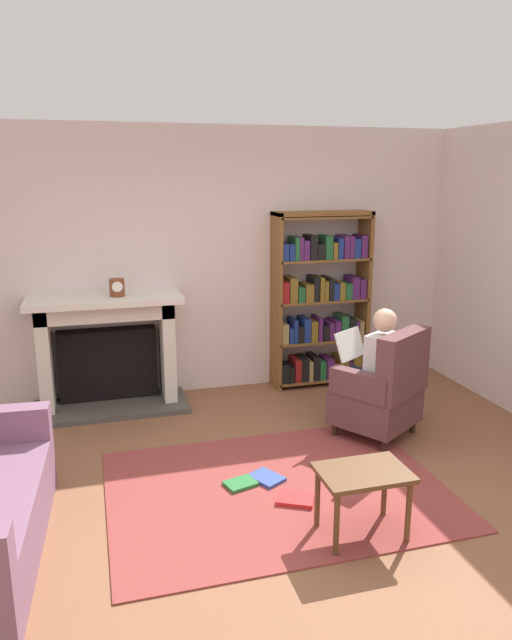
{
  "coord_description": "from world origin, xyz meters",
  "views": [
    {
      "loc": [
        -1.2,
        -3.39,
        2.23
      ],
      "look_at": [
        0.1,
        1.2,
        1.05
      ],
      "focal_mm": 33.3,
      "sensor_mm": 36.0,
      "label": 1
    }
  ],
  "objects_px": {
    "armchair_reading": "(383,390)",
    "seated_reader": "(372,366)",
    "mantel_clock": "(117,288)",
    "bookshelf": "(321,302)",
    "fireplace": "(107,348)",
    "side_table": "(363,481)"
  },
  "relations": [
    {
      "from": "armchair_reading",
      "to": "seated_reader",
      "type": "relative_size",
      "value": 0.85
    },
    {
      "from": "bookshelf",
      "to": "fireplace",
      "type": "bearing_deg",
      "value": -179.12
    },
    {
      "from": "fireplace",
      "to": "armchair_reading",
      "type": "height_order",
      "value": "fireplace"
    },
    {
      "from": "bookshelf",
      "to": "armchair_reading",
      "type": "relative_size",
      "value": 1.91
    },
    {
      "from": "mantel_clock",
      "to": "bookshelf",
      "type": "xyz_separation_m",
      "value": [
        2.1,
        0.14,
        -0.29
      ]
    },
    {
      "from": "armchair_reading",
      "to": "side_table",
      "type": "height_order",
      "value": "armchair_reading"
    },
    {
      "from": "bookshelf",
      "to": "seated_reader",
      "type": "xyz_separation_m",
      "value": [
        -0.04,
        -1.32,
        -0.29
      ]
    },
    {
      "from": "mantel_clock",
      "to": "seated_reader",
      "type": "xyz_separation_m",
      "value": [
        2.06,
        -1.18,
        -0.58
      ]
    },
    {
      "from": "seated_reader",
      "to": "side_table",
      "type": "distance_m",
      "value": 1.59
    },
    {
      "from": "mantel_clock",
      "to": "seated_reader",
      "type": "height_order",
      "value": "mantel_clock"
    },
    {
      "from": "fireplace",
      "to": "bookshelf",
      "type": "relative_size",
      "value": 0.79
    },
    {
      "from": "mantel_clock",
      "to": "bookshelf",
      "type": "height_order",
      "value": "bookshelf"
    },
    {
      "from": "fireplace",
      "to": "seated_reader",
      "type": "distance_m",
      "value": 2.53
    },
    {
      "from": "side_table",
      "to": "mantel_clock",
      "type": "bearing_deg",
      "value": 117.1
    },
    {
      "from": "mantel_clock",
      "to": "armchair_reading",
      "type": "bearing_deg",
      "value": -31.11
    },
    {
      "from": "seated_reader",
      "to": "fireplace",
      "type": "bearing_deg",
      "value": -63.57
    },
    {
      "from": "armchair_reading",
      "to": "bookshelf",
      "type": "bearing_deg",
      "value": -122.23
    },
    {
      "from": "bookshelf",
      "to": "seated_reader",
      "type": "height_order",
      "value": "bookshelf"
    },
    {
      "from": "mantel_clock",
      "to": "bookshelf",
      "type": "distance_m",
      "value": 2.12
    },
    {
      "from": "armchair_reading",
      "to": "side_table",
      "type": "xyz_separation_m",
      "value": [
        -0.81,
        -1.29,
        -0.05
      ]
    },
    {
      "from": "fireplace",
      "to": "mantel_clock",
      "type": "xyz_separation_m",
      "value": [
        0.12,
        -0.1,
        0.61
      ]
    },
    {
      "from": "fireplace",
      "to": "armchair_reading",
      "type": "xyz_separation_m",
      "value": [
        2.24,
        -1.38,
        -0.16
      ]
    }
  ]
}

